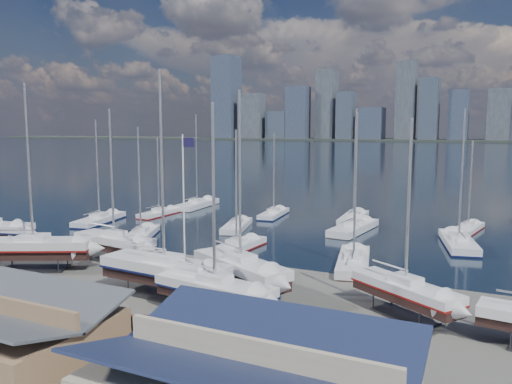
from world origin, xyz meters
The scene contains 28 objects.
ground centered at (0.00, -10.00, 0.00)m, with size 1400.00×1400.00×0.00m, color #605E59.
water centered at (0.00, 300.00, -0.15)m, with size 1400.00×600.00×0.40m, color #172335.
far_shore centered at (0.00, 560.00, 1.10)m, with size 1400.00×80.00×2.20m, color #2D332D.
skyline centered at (-7.83, 553.76, 39.09)m, with size 639.14×43.80×107.69m.
shed_grey centered at (0.00, -26.00, 2.15)m, with size 12.60×8.40×4.17m.
sailboat_cradle_1 centered at (-14.79, -11.28, 2.16)m, with size 11.30×7.76×17.78m.
sailboat_cradle_2 centered at (-9.88, -5.54, 2.05)m, with size 9.76×3.94×15.52m.
sailboat_cradle_3 centered at (1.24, -12.18, 2.18)m, with size 11.51×3.94×18.12m.
sailboat_cradle_4 centered at (6.37, -8.73, 2.11)m, with size 10.39×7.18×16.62m.
sailboat_cradle_5 centered at (7.22, -14.34, 2.04)m, with size 9.75×3.98×15.35m.
sailboat_cradle_6 centered at (19.58, -8.40, 1.98)m, with size 8.69×6.82×14.29m.
sailboat_moored_0 centered at (-26.42, 9.96, 0.31)m, with size 4.99×10.78×15.56m.
sailboat_moored_1 centered at (-22.31, 18.68, 0.31)m, with size 2.45×8.56×12.78m.
sailboat_moored_2 centered at (-21.39, 28.30, 0.32)m, with size 3.85×11.29×16.76m.
sailboat_moored_3 centered at (-14.22, 4.10, 0.31)m, with size 6.40×9.91×14.42m.
sailboat_moored_4 centered at (-6.34, 14.58, 0.32)m, with size 5.05×9.67×14.05m.
sailboat_moored_5 centered at (-5.76, 25.76, 0.31)m, with size 3.52×9.30×13.57m.
sailboat_moored_6 centered at (-0.67, 3.84, 0.31)m, with size 3.29×9.59×14.10m.
sailboat_moored_7 centered at (8.46, 19.67, 0.32)m, with size 4.31×11.46×16.90m.
sailboat_moored_8 centered at (6.46, 27.15, 0.31)m, with size 3.70×10.67×15.67m.
sailboat_moored_9 centered at (12.80, 3.13, 0.32)m, with size 5.09×10.89×15.86m.
sailboat_moored_10 centered at (21.54, 16.69, 0.31)m, with size 5.45×11.49×16.56m.
sailboat_moored_11 centered at (22.11, 26.50, 0.31)m, with size 3.92×8.75×12.64m.
car_a centered at (-5.65, -21.30, 0.77)m, with size 1.82×4.52×1.54m, color gray.
car_b centered at (-4.86, -20.09, 0.64)m, with size 1.34×3.85×1.27m, color gray.
car_c centered at (5.27, -21.01, 0.80)m, with size 2.65×5.74×1.60m, color gray.
car_d centered at (13.95, -20.73, 0.81)m, with size 2.27×5.57×1.62m, color gray.
flagpole centered at (1.97, -10.17, 7.62)m, with size 1.15×0.12×13.10m.
Camera 1 is at (24.97, -44.29, 13.49)m, focal length 35.00 mm.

